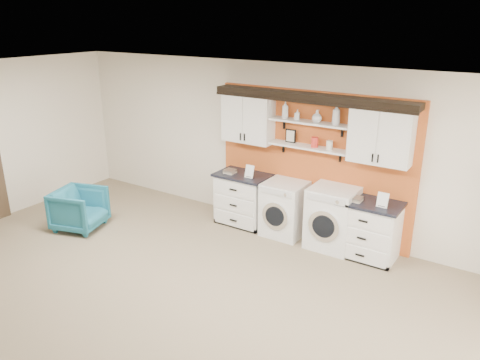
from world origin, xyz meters
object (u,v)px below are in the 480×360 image
Objects in this scene: washer at (285,209)px; base_cabinet_left at (243,199)px; base_cabinet_right at (369,229)px; dryer at (332,218)px; armchair at (79,209)px.

base_cabinet_left is at bearing 179.77° from washer.
washer reaches higher than base_cabinet_right.
base_cabinet_left is 1.02× the size of washer.
dryer is (0.84, 0.00, 0.04)m from washer.
dryer reaches higher than armchair.
dryer is 1.28× the size of armchair.
base_cabinet_left is at bearing -180.00° from base_cabinet_right.
washer reaches higher than armchair.
washer is at bearing -180.00° from dryer.
base_cabinet_right is 4.82m from armchair.
base_cabinet_left is 2.84m from armchair.
base_cabinet_left is 2.26m from base_cabinet_right.
dryer is (-0.59, -0.00, 0.05)m from base_cabinet_right.
washer is 0.93× the size of dryer.
washer reaches higher than base_cabinet_left.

